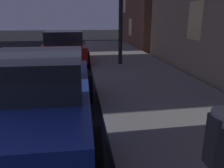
% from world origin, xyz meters
% --- Properties ---
extents(parking_meter, '(0.19, 0.19, 1.35)m').
position_xyz_m(parking_meter, '(4.38, -0.19, 1.18)').
color(parking_meter, '#59595B').
rests_on(parking_meter, sidewalk).
extents(car_blue, '(2.04, 4.29, 1.43)m').
position_xyz_m(car_blue, '(2.85, 2.63, 0.70)').
color(car_blue, navy).
rests_on(car_blue, ground).
extents(car_red, '(2.25, 4.56, 1.43)m').
position_xyz_m(car_red, '(2.85, 9.51, 0.70)').
color(car_red, maroon).
rests_on(car_red, ground).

